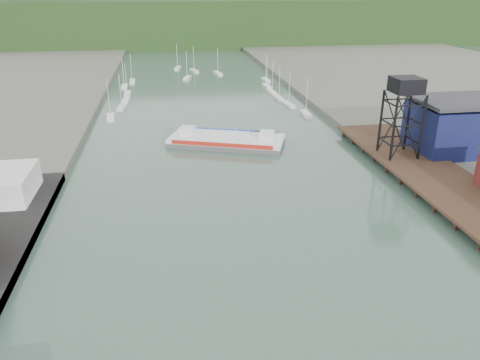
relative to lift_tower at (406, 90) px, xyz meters
name	(u,v)px	position (x,y,z in m)	size (l,w,h in m)	color
east_pier	(440,179)	(2.00, -13.00, -13.75)	(14.00, 70.00, 2.45)	black
lift_tower	(406,90)	(0.00, 0.00, 0.00)	(6.50, 6.50, 16.00)	black
blue_shed	(462,126)	(15.00, 2.00, -8.59)	(20.50, 14.50, 11.30)	#0D0E3A
marina_sailboats	(200,89)	(-34.92, 80.46, -15.30)	(57.71, 92.65, 0.90)	silver
distant_hills	(174,23)	(-38.98, 243.35, -5.27)	(500.00, 120.00, 80.00)	black
chain_ferry	(227,140)	(-33.39, 18.36, -14.56)	(28.44, 18.98, 3.80)	#4D4D50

